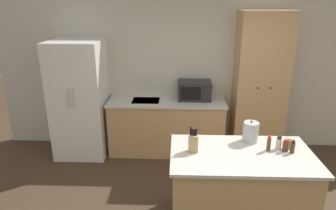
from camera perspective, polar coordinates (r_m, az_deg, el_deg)
The scene contains 13 objects.
wall_back at distance 5.12m, azimuth 8.03°, elevation 6.03°, with size 7.20×0.06×2.60m.
refrigerator at distance 5.06m, azimuth -16.39°, elevation 1.04°, with size 0.82×0.77×1.89m.
back_counter at distance 5.05m, azimuth -0.29°, elevation -4.05°, with size 1.92×0.64×0.91m.
pantry_cabinet at distance 5.02m, azimuth 17.05°, elevation 3.47°, with size 0.79×0.55×2.33m.
kitchen_island at distance 3.58m, azimuth 13.33°, elevation -15.38°, with size 1.53×0.89×0.92m.
microwave at distance 4.94m, azimuth 5.01°, elevation 2.81°, with size 0.54×0.37×0.30m.
knife_block at distance 3.24m, azimuth 4.81°, elevation -7.20°, with size 0.10×0.08×0.29m.
spice_bottle_tall_dark at distance 3.49m, azimuth 22.66°, elevation -7.42°, with size 0.05×0.05×0.14m.
spice_bottle_short_red at distance 3.57m, azimuth 22.05°, elevation -6.84°, with size 0.06×0.06×0.13m.
spice_bottle_amber_oil at distance 3.44m, azimuth 18.65°, elevation -7.01°, with size 0.04×0.04×0.18m.
spice_bottle_green_herb at distance 3.51m, azimuth 20.34°, elevation -6.85°, with size 0.06×0.06×0.15m.
spice_bottle_pale_salt at distance 3.50m, azimuth 21.48°, elevation -7.26°, with size 0.06×0.06×0.13m.
kettle at distance 3.58m, azimuth 15.46°, elevation -4.97°, with size 0.18×0.18×0.26m.
Camera 1 is at (-0.54, -2.63, 2.48)m, focal length 32.00 mm.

